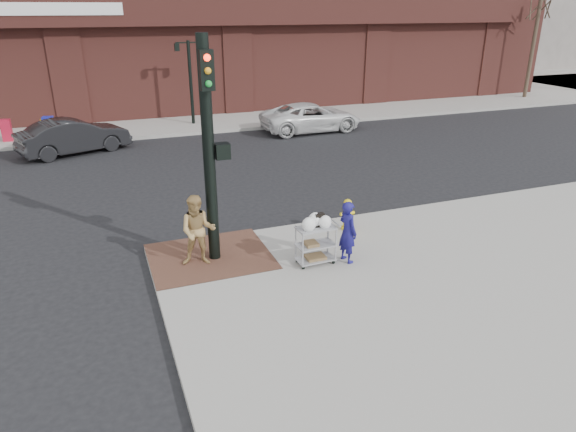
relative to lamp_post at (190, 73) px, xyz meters
name	(u,v)px	position (x,y,z in m)	size (l,w,h in m)	color
ground	(245,275)	(-2.00, -16.00, -2.62)	(220.00, 220.00, 0.00)	black
sidewalk_far	(280,78)	(10.50, 16.00, -2.54)	(65.00, 36.00, 0.15)	#999590
brick_curb_ramp	(210,256)	(-2.60, -15.10, -2.46)	(2.80, 2.40, 0.01)	#4F3025
lamp_post	(190,73)	(0.00, 0.00, 0.00)	(1.32, 0.22, 4.00)	black
traffic_signal_pole	(210,147)	(-2.48, -15.23, 0.21)	(0.61, 0.51, 5.00)	black
woman_blue	(348,232)	(0.32, -16.45, -1.73)	(0.53, 0.35, 1.47)	navy
pedestrian_tan	(198,231)	(-2.89, -15.39, -1.64)	(0.80, 0.63, 1.65)	#A7844E
sedan_dark	(74,136)	(-5.58, -3.44, -1.90)	(1.52, 4.35, 1.43)	black
minivan_white	(311,117)	(5.14, -3.16, -1.94)	(2.26, 4.90, 1.36)	silver
utility_cart	(316,241)	(-0.40, -16.30, -1.92)	(0.89, 0.52, 1.20)	gray
fire_hydrant	(347,214)	(1.15, -14.82, -2.03)	(0.40, 0.28, 0.85)	gold
newsbox_red	(7,130)	(-8.36, -0.77, -2.00)	(0.40, 0.36, 0.95)	#B0142D
newsbox_yellow	(48,129)	(-6.70, -1.07, -2.00)	(0.39, 0.35, 0.93)	gold
newsbox_blue	(49,128)	(-6.61, -1.20, -1.95)	(0.43, 0.39, 1.03)	#171D99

